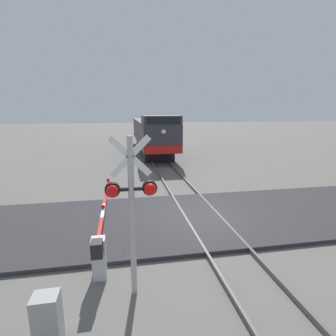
{
  "coord_description": "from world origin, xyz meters",
  "views": [
    {
      "loc": [
        -3.18,
        -9.62,
        4.44
      ],
      "look_at": [
        -0.9,
        3.03,
        1.53
      ],
      "focal_mm": 27.68,
      "sensor_mm": 36.0,
      "label": 1
    }
  ],
  "objects_px": {
    "locomotive": "(152,133)",
    "utility_cabinet": "(47,320)",
    "crossing_signal": "(132,200)",
    "crossing_gate": "(101,233)"
  },
  "relations": [
    {
      "from": "crossing_signal",
      "to": "crossing_gate",
      "type": "distance_m",
      "value": 2.56
    },
    {
      "from": "crossing_gate",
      "to": "utility_cabinet",
      "type": "distance_m",
      "value": 3.05
    },
    {
      "from": "locomotive",
      "to": "crossing_signal",
      "type": "distance_m",
      "value": 21.66
    },
    {
      "from": "crossing_signal",
      "to": "utility_cabinet",
      "type": "relative_size",
      "value": 3.7
    },
    {
      "from": "crossing_signal",
      "to": "utility_cabinet",
      "type": "distance_m",
      "value": 2.78
    },
    {
      "from": "locomotive",
      "to": "utility_cabinet",
      "type": "bearing_deg",
      "value": -101.77
    },
    {
      "from": "crossing_signal",
      "to": "utility_cabinet",
      "type": "height_order",
      "value": "crossing_signal"
    },
    {
      "from": "crossing_signal",
      "to": "crossing_gate",
      "type": "bearing_deg",
      "value": 116.25
    },
    {
      "from": "locomotive",
      "to": "crossing_signal",
      "type": "bearing_deg",
      "value": -97.98
    },
    {
      "from": "crossing_signal",
      "to": "crossing_gate",
      "type": "xyz_separation_m",
      "value": [
        -0.88,
        1.79,
        -1.61
      ]
    }
  ]
}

